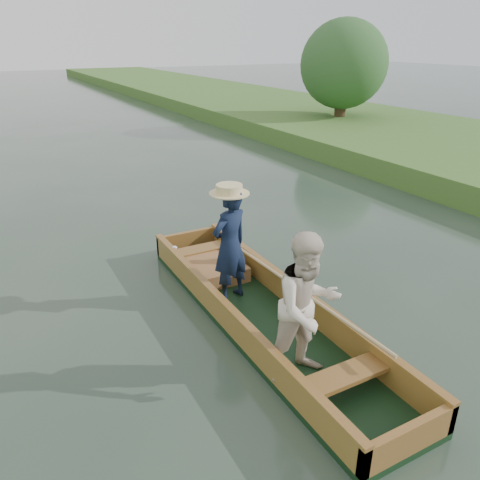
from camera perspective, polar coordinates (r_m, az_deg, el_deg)
name	(u,v)px	position (r m, az deg, el deg)	size (l,w,h in m)	color
ground	(262,323)	(6.20, 2.68, -10.04)	(120.00, 120.00, 0.00)	#283D30
trees_far	(42,69)	(17.65, -23.02, 18.67)	(22.89, 8.26, 4.46)	#47331E
punt	(264,293)	(5.74, 2.99, -6.43)	(1.13, 5.00, 1.71)	black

